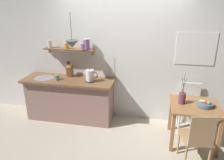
# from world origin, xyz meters

# --- Properties ---
(ground_plane) EXTENTS (14.00, 14.00, 0.00)m
(ground_plane) POSITION_xyz_m (0.00, 0.00, 0.00)
(ground_plane) COLOR #BCB29E
(back_wall) EXTENTS (6.80, 0.11, 2.70)m
(back_wall) POSITION_xyz_m (0.20, 0.65, 1.35)
(back_wall) COLOR white
(back_wall) RESTS_ON ground_plane
(kitchen_counter) EXTENTS (1.83, 0.63, 0.88)m
(kitchen_counter) POSITION_xyz_m (-1.00, 0.32, 0.45)
(kitchen_counter) COLOR gray
(kitchen_counter) RESTS_ON ground_plane
(wall_shelf) EXTENTS (1.03, 0.20, 0.34)m
(wall_shelf) POSITION_xyz_m (-0.92, 0.49, 1.51)
(wall_shelf) COLOR brown
(dining_table) EXTENTS (0.80, 0.75, 0.73)m
(dining_table) POSITION_xyz_m (1.38, -0.05, 0.60)
(dining_table) COLOR #9E6B3D
(dining_table) RESTS_ON ground_plane
(dining_chair_near) EXTENTS (0.47, 0.50, 0.91)m
(dining_chair_near) POSITION_xyz_m (1.35, -0.66, 0.50)
(dining_chair_near) COLOR tan
(dining_chair_near) RESTS_ON ground_plane
(dining_chair_far) EXTENTS (0.43, 0.40, 0.90)m
(dining_chair_far) POSITION_xyz_m (1.37, 0.42, 0.51)
(dining_chair_far) COLOR white
(dining_chair_far) RESTS_ON ground_plane
(fruit_bowl) EXTENTS (0.26, 0.26, 0.12)m
(fruit_bowl) POSITION_xyz_m (1.53, -0.08, 0.77)
(fruit_bowl) COLOR #51759E
(fruit_bowl) RESTS_ON dining_table
(twig_vase) EXTENTS (0.12, 0.12, 0.54)m
(twig_vase) POSITION_xyz_m (1.16, -0.04, 0.83)
(twig_vase) COLOR brown
(twig_vase) RESTS_ON dining_table
(electric_kettle) EXTENTS (0.27, 0.18, 0.26)m
(electric_kettle) POSITION_xyz_m (-0.53, 0.26, 1.00)
(electric_kettle) COLOR black
(electric_kettle) RESTS_ON kitchen_counter
(knife_block) EXTENTS (0.09, 0.20, 0.33)m
(knife_block) POSITION_xyz_m (-1.03, 0.47, 1.02)
(knife_block) COLOR #9E6B3D
(knife_block) RESTS_ON kitchen_counter
(coffee_mug_by_sink) EXTENTS (0.13, 0.08, 0.10)m
(coffee_mug_by_sink) POSITION_xyz_m (-1.19, 0.21, 0.94)
(coffee_mug_by_sink) COLOR slate
(coffee_mug_by_sink) RESTS_ON kitchen_counter
(pendant_lamp) EXTENTS (0.25, 0.25, 0.63)m
(pendant_lamp) POSITION_xyz_m (-0.83, 0.20, 1.62)
(pendant_lamp) COLOR black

